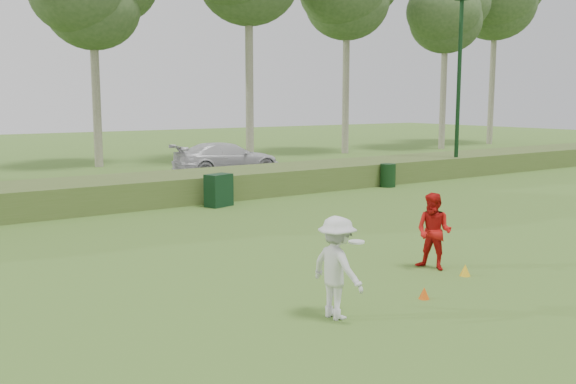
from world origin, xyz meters
TOP-DOWN VIEW (x-y plane):
  - ground at (0.00, 0.00)m, footprint 120.00×120.00m
  - reed_strip at (0.00, 12.00)m, footprint 80.00×3.00m
  - park_road at (0.00, 17.00)m, footprint 80.00×6.00m
  - lamp_post at (14.00, 11.00)m, footprint 0.70×0.70m
  - tree_7 at (26.00, 22.80)m, footprint 6.50×6.50m
  - player_white at (-2.32, -0.81)m, footprint 0.88×1.12m
  - player_red at (1.22, 0.41)m, footprint 0.83×0.94m
  - cone_orange at (-0.41, -0.91)m, footprint 0.19×0.19m
  - cone_yellow at (1.37, -0.32)m, footprint 0.22×0.22m
  - utility_cabinet at (1.27, 9.93)m, footprint 0.98×0.77m
  - trash_bin at (9.16, 10.29)m, footprint 0.65×0.65m
  - car_right at (5.73, 17.45)m, footprint 5.21×2.54m

SIDE VIEW (x-z plane):
  - ground at x=0.00m, z-range 0.00..0.00m
  - park_road at x=0.00m, z-range 0.00..0.06m
  - cone_orange at x=-0.41m, z-range 0.00..0.21m
  - cone_yellow at x=1.37m, z-range 0.00..0.24m
  - reed_strip at x=0.00m, z-range 0.00..0.90m
  - trash_bin at x=9.16m, z-range 0.00..0.94m
  - utility_cabinet at x=1.27m, z-range 0.00..1.08m
  - car_right at x=5.73m, z-range 0.06..1.52m
  - player_red at x=1.22m, z-range 0.00..1.61m
  - player_white at x=-2.32m, z-range 0.00..1.68m
  - lamp_post at x=14.00m, z-range 1.51..9.68m
  - tree_7 at x=26.00m, z-range 3.09..15.59m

